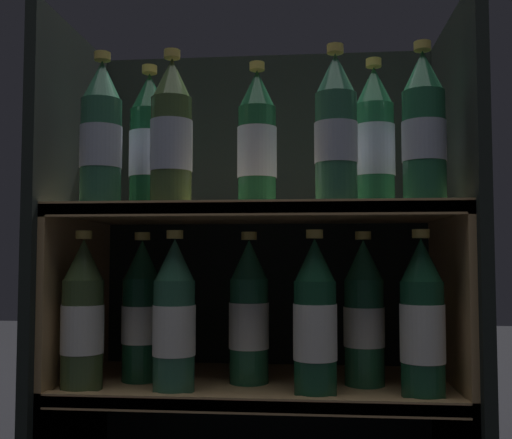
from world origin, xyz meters
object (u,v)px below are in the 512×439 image
Objects in this scene: bottle_lower_front_2 at (315,321)px; bottle_lower_front_0 at (83,318)px; bottle_upper_front_2 at (336,132)px; bottle_lower_back_1 at (249,315)px; bottle_upper_front_1 at (171,136)px; bottle_lower_back_0 at (142,314)px; bottle_lower_back_2 at (364,316)px; bottle_lower_front_1 at (174,319)px; bottle_upper_front_3 at (424,130)px; bottle_upper_back_1 at (257,143)px; bottle_lower_front_3 at (422,322)px; bottle_upper_back_0 at (149,145)px; bottle_upper_front_0 at (101,137)px; bottle_upper_back_2 at (375,141)px.

bottle_lower_front_0 is at bearing 180.00° from bottle_lower_front_2.
bottle_lower_back_1 is at bearing 152.53° from bottle_upper_front_2.
bottle_upper_front_1 is 0.34m from bottle_lower_back_1.
bottle_lower_front_0 is at bearing -134.78° from bottle_lower_back_0.
bottle_lower_back_2 is at bearing 58.16° from bottle_upper_front_2.
bottle_upper_front_3 is at bearing 0.00° from bottle_lower_front_1.
bottle_lower_front_3 is (0.27, -0.08, -0.31)m from bottle_upper_back_1.
bottle_lower_front_3 is 1.00× the size of bottle_lower_back_2.
bottle_lower_front_0 is 1.00× the size of bottle_lower_front_2.
bottle_lower_front_1 is at bearing -49.03° from bottle_upper_back_0.
bottle_lower_front_1 is at bearing -180.00° from bottle_lower_front_3.
bottle_lower_back_2 is (0.20, 0.00, 0.00)m from bottle_lower_back_1.
bottle_upper_front_0 is 1.00× the size of bottle_lower_front_0.
bottle_upper_back_1 and bottle_upper_back_2 have the same top height.
bottle_upper_back_1 is at bearing 29.84° from bottle_upper_front_1.
bottle_lower_front_2 is (0.39, -0.00, -0.00)m from bottle_lower_front_0.
bottle_upper_back_1 is 1.00× the size of bottle_lower_front_3.
bottle_lower_front_1 is at bearing -145.75° from bottle_lower_back_1.
bottle_upper_front_2 is 1.00× the size of bottle_upper_back_0.
bottle_upper_front_3 is 0.33m from bottle_lower_back_2.
bottle_upper_front_0 is at bearing -169.97° from bottle_lower_back_2.
bottle_lower_front_1 is at bearing -148.76° from bottle_upper_back_1.
bottle_upper_front_1 is at bearing -150.16° from bottle_upper_back_1.
bottle_lower_front_0 is 0.29m from bottle_lower_back_1.
bottle_lower_front_3 is at bearing -15.44° from bottle_lower_back_1.
bottle_upper_front_3 is 0.11m from bottle_upper_back_2.
bottle_upper_back_1 reaches higher than bottle_lower_back_2.
bottle_upper_back_1 is at bearing 31.24° from bottle_lower_front_1.
bottle_upper_front_1 is 1.00× the size of bottle_lower_front_2.
bottle_upper_front_3 is 1.00× the size of bottle_lower_front_3.
bottle_upper_front_1 is 1.00× the size of bottle_upper_front_3.
bottle_upper_front_3 is (0.14, 0.00, 0.00)m from bottle_upper_front_2.
bottle_lower_back_0 is at bearing 56.98° from bottle_upper_front_0.
bottle_upper_back_1 reaches higher than bottle_lower_front_3.
bottle_upper_front_3 is at bearing -9.38° from bottle_upper_back_0.
bottle_upper_front_0 is 1.00× the size of bottle_upper_front_1.
bottle_upper_front_2 is 0.53m from bottle_lower_front_0.
bottle_upper_back_2 is at bearing 36.51° from bottle_lower_front_2.
bottle_upper_back_2 is 0.47m from bottle_lower_front_1.
bottle_lower_front_3 is at bearing 0.00° from bottle_upper_front_1.
bottle_upper_back_1 is 1.00× the size of bottle_upper_back_2.
bottle_upper_back_1 is 1.00× the size of bottle_lower_back_1.
bottle_upper_front_2 is 1.00× the size of bottle_upper_back_1.
bottle_lower_back_1 is 0.20m from bottle_lower_back_2.
bottle_lower_back_0 is (-0.21, 0.00, -0.31)m from bottle_upper_back_1.
bottle_lower_front_2 is at bearing -34.25° from bottle_lower_back_1.
bottle_upper_back_1 is 0.31m from bottle_lower_back_1.
bottle_upper_back_0 is 0.41m from bottle_upper_back_2.
bottle_lower_back_1 is (0.12, 0.08, -0.31)m from bottle_upper_front_1.
bottle_lower_back_0 is at bearing 180.00° from bottle_lower_back_1.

